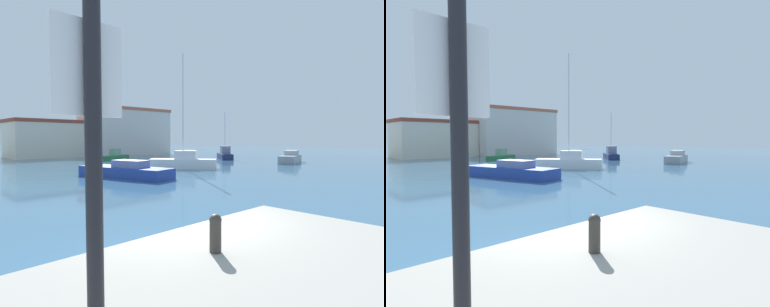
% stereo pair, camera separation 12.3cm
% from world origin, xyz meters
% --- Properties ---
extents(water, '(160.00, 160.00, 0.00)m').
position_xyz_m(water, '(15.00, 20.00, 0.00)').
color(water, '#38607F').
rests_on(water, ground).
extents(mooring_bollard, '(0.19, 0.19, 0.59)m').
position_xyz_m(mooring_bollard, '(-0.93, -1.88, 1.47)').
color(mooring_bollard, '#38332D').
rests_on(mooring_bollard, pier_quay).
extents(sailboat_navy_distant_north, '(4.62, 4.98, 6.48)m').
position_xyz_m(sailboat_navy_distant_north, '(29.46, 23.20, 0.67)').
color(sailboat_navy_distant_north, '#19234C').
rests_on(sailboat_navy_distant_north, water).
extents(sailboat_white_mid_harbor, '(5.18, 5.91, 10.80)m').
position_xyz_m(sailboat_white_mid_harbor, '(15.74, 16.87, 0.68)').
color(sailboat_white_mid_harbor, white).
rests_on(sailboat_white_mid_harbor, water).
extents(motorboat_green_far_right, '(4.77, 2.80, 1.48)m').
position_xyz_m(motorboat_green_far_right, '(17.78, 32.72, 0.47)').
color(motorboat_green_far_right, '#28703D').
rests_on(motorboat_green_far_right, water).
extents(motorboat_grey_far_left, '(6.34, 3.70, 1.44)m').
position_xyz_m(motorboat_grey_far_left, '(29.91, 13.50, 0.55)').
color(motorboat_grey_far_left, gray).
rests_on(motorboat_grey_far_left, water).
extents(motorboat_blue_behind_lamppost, '(3.99, 7.88, 1.30)m').
position_xyz_m(motorboat_blue_behind_lamppost, '(8.12, 14.88, 0.47)').
color(motorboat_blue_behind_lamppost, '#233D93').
rests_on(motorboat_blue_behind_lamppost, water).
extents(harbor_office, '(11.05, 7.53, 5.65)m').
position_xyz_m(harbor_office, '(13.31, 44.77, 2.83)').
color(harbor_office, beige).
rests_on(harbor_office, ground).
extents(yacht_club, '(14.23, 8.24, 8.01)m').
position_xyz_m(yacht_club, '(25.80, 42.83, 4.02)').
color(yacht_club, beige).
rests_on(yacht_club, ground).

